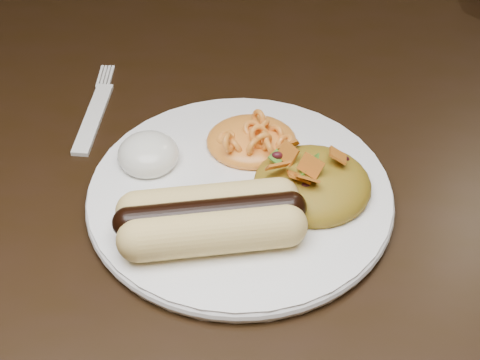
{
  "coord_description": "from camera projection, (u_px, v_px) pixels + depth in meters",
  "views": [
    {
      "loc": [
        0.08,
        -0.59,
        1.16
      ],
      "look_at": [
        0.06,
        -0.17,
        0.77
      ],
      "focal_mm": 55.0,
      "sensor_mm": 36.0,
      "label": 1
    }
  ],
  "objects": [
    {
      "name": "sour_cream",
      "position": [
        147.0,
        148.0,
        0.59
      ],
      "size": [
        0.05,
        0.05,
        0.03
      ],
      "primitive_type": "ellipsoid",
      "rotation": [
        0.0,
        0.0,
        -0.1
      ],
      "color": "white",
      "rests_on": "plate"
    },
    {
      "name": "fork",
      "position": [
        93.0,
        118.0,
        0.66
      ],
      "size": [
        0.03,
        0.15,
        0.0
      ],
      "primitive_type": "cube",
      "rotation": [
        0.0,
        0.0,
        -0.06
      ],
      "color": "white",
      "rests_on": "table"
    },
    {
      "name": "taco_salad",
      "position": [
        313.0,
        176.0,
        0.57
      ],
      "size": [
        0.09,
        0.09,
        0.04
      ],
      "rotation": [
        0.0,
        0.0,
        -0.18
      ],
      "color": "#CC5709",
      "rests_on": "plate"
    },
    {
      "name": "plate",
      "position": [
        240.0,
        195.0,
        0.58
      ],
      "size": [
        0.28,
        0.28,
        0.01
      ],
      "primitive_type": "cylinder",
      "rotation": [
        0.0,
        0.0,
        0.19
      ],
      "color": "white",
      "rests_on": "table"
    },
    {
      "name": "table",
      "position": [
        185.0,
        147.0,
        0.78
      ],
      "size": [
        1.6,
        0.9,
        0.75
      ],
      "color": "black",
      "rests_on": "floor"
    },
    {
      "name": "hotdog",
      "position": [
        211.0,
        218.0,
        0.53
      ],
      "size": [
        0.12,
        0.08,
        0.03
      ],
      "rotation": [
        0.0,
        0.0,
        0.16
      ],
      "color": "#F5D78F",
      "rests_on": "plate"
    },
    {
      "name": "mac_and_cheese",
      "position": [
        252.0,
        132.0,
        0.61
      ],
      "size": [
        0.09,
        0.09,
        0.03
      ],
      "primitive_type": "ellipsoid",
      "rotation": [
        0.0,
        0.0,
        0.28
      ],
      "color": "#FFA73E",
      "rests_on": "plate"
    }
  ]
}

